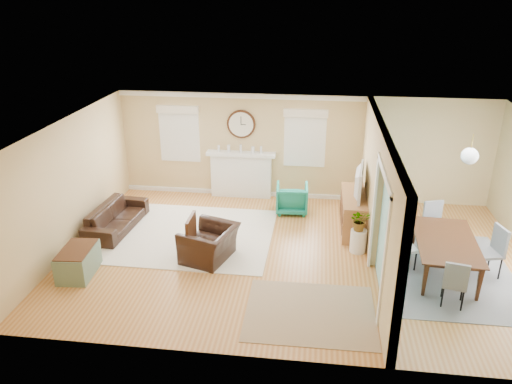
# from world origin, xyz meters

# --- Properties ---
(floor) EXTENTS (9.00, 9.00, 0.00)m
(floor) POSITION_xyz_m (0.00, 0.00, 0.00)
(floor) COLOR #AF662B
(floor) RESTS_ON ground
(wall_back) EXTENTS (9.00, 0.02, 2.60)m
(wall_back) POSITION_xyz_m (0.00, 3.00, 1.30)
(wall_back) COLOR tan
(wall_back) RESTS_ON ground
(wall_front) EXTENTS (9.00, 0.02, 2.60)m
(wall_front) POSITION_xyz_m (0.00, -3.00, 1.30)
(wall_front) COLOR tan
(wall_front) RESTS_ON ground
(wall_left) EXTENTS (0.02, 6.00, 2.60)m
(wall_left) POSITION_xyz_m (-4.50, 0.00, 1.30)
(wall_left) COLOR tan
(wall_left) RESTS_ON ground
(ceiling) EXTENTS (9.00, 6.00, 0.02)m
(ceiling) POSITION_xyz_m (0.00, 0.00, 2.60)
(ceiling) COLOR white
(ceiling) RESTS_ON wall_back
(partition) EXTENTS (0.17, 6.00, 2.60)m
(partition) POSITION_xyz_m (1.51, 0.28, 1.36)
(partition) COLOR tan
(partition) RESTS_ON ground
(fireplace) EXTENTS (1.70, 0.30, 1.17)m
(fireplace) POSITION_xyz_m (-1.50, 2.88, 0.60)
(fireplace) COLOR white
(fireplace) RESTS_ON ground
(wall_clock) EXTENTS (0.70, 0.07, 0.70)m
(wall_clock) POSITION_xyz_m (-1.50, 2.97, 1.85)
(wall_clock) COLOR #432614
(wall_clock) RESTS_ON wall_back
(window_left) EXTENTS (1.05, 0.13, 1.42)m
(window_left) POSITION_xyz_m (-3.05, 2.95, 1.66)
(window_left) COLOR white
(window_left) RESTS_ON wall_back
(window_right) EXTENTS (1.05, 0.13, 1.42)m
(window_right) POSITION_xyz_m (0.05, 2.95, 1.66)
(window_right) COLOR white
(window_right) RESTS_ON wall_back
(pendant) EXTENTS (0.30, 0.30, 0.55)m
(pendant) POSITION_xyz_m (3.00, 0.00, 2.20)
(pendant) COLOR gold
(pendant) RESTS_ON ceiling
(rug_cream) EXTENTS (3.38, 2.94, 0.02)m
(rug_cream) POSITION_xyz_m (-2.20, 0.60, 0.01)
(rug_cream) COLOR beige
(rug_cream) RESTS_ON floor
(rug_jute) EXTENTS (2.12, 1.74, 0.01)m
(rug_jute) POSITION_xyz_m (0.37, -1.84, 0.01)
(rug_jute) COLOR tan
(rug_jute) RESTS_ON floor
(rug_grey) EXTENTS (2.49, 3.11, 0.01)m
(rug_grey) POSITION_xyz_m (2.80, -0.27, 0.01)
(rug_grey) COLOR slate
(rug_grey) RESTS_ON floor
(sofa) EXTENTS (0.86, 1.93, 0.55)m
(sofa) POSITION_xyz_m (-3.93, 0.70, 0.28)
(sofa) COLOR black
(sofa) RESTS_ON floor
(eames_chair) EXTENTS (1.16, 1.24, 0.67)m
(eames_chair) POSITION_xyz_m (-1.63, -0.33, 0.33)
(eames_chair) COLOR black
(eames_chair) RESTS_ON floor
(green_chair) EXTENTS (0.76, 0.78, 0.68)m
(green_chair) POSITION_xyz_m (-0.18, 2.09, 0.34)
(green_chair) COLOR #1B7D66
(green_chair) RESTS_ON floor
(trunk) EXTENTS (0.62, 0.95, 0.52)m
(trunk) POSITION_xyz_m (-3.91, -1.18, 0.26)
(trunk) COLOR slate
(trunk) RESTS_ON floor
(credenza) EXTENTS (0.53, 1.56, 0.80)m
(credenza) POSITION_xyz_m (1.20, 1.33, 0.40)
(credenza) COLOR #9C6037
(credenza) RESTS_ON floor
(tv) EXTENTS (0.27, 1.13, 0.65)m
(tv) POSITION_xyz_m (1.19, 1.33, 1.12)
(tv) COLOR black
(tv) RESTS_ON credenza
(garden_stool) EXTENTS (0.32, 0.32, 0.47)m
(garden_stool) POSITION_xyz_m (1.25, 0.33, 0.24)
(garden_stool) COLOR white
(garden_stool) RESTS_ON floor
(potted_plant) EXTENTS (0.47, 0.43, 0.44)m
(potted_plant) POSITION_xyz_m (1.25, 0.33, 0.69)
(potted_plant) COLOR #337F33
(potted_plant) RESTS_ON garden_stool
(dining_table) EXTENTS (1.18, 1.98, 0.67)m
(dining_table) POSITION_xyz_m (2.80, -0.27, 0.34)
(dining_table) COLOR #432614
(dining_table) RESTS_ON floor
(dining_chair_n) EXTENTS (0.51, 0.51, 0.92)m
(dining_chair_n) POSITION_xyz_m (2.81, 0.79, 0.54)
(dining_chair_n) COLOR slate
(dining_chair_n) RESTS_ON floor
(dining_chair_s) EXTENTS (0.46, 0.46, 0.86)m
(dining_chair_s) POSITION_xyz_m (2.70, -1.30, 0.50)
(dining_chair_s) COLOR slate
(dining_chair_s) RESTS_ON floor
(dining_chair_w) EXTENTS (0.46, 0.46, 0.86)m
(dining_chair_w) POSITION_xyz_m (2.08, -0.17, 0.50)
(dining_chair_w) COLOR white
(dining_chair_w) RESTS_ON floor
(dining_chair_e) EXTENTS (0.52, 0.52, 0.97)m
(dining_chair_e) POSITION_xyz_m (3.52, -0.28, 0.57)
(dining_chair_e) COLOR slate
(dining_chair_e) RESTS_ON floor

